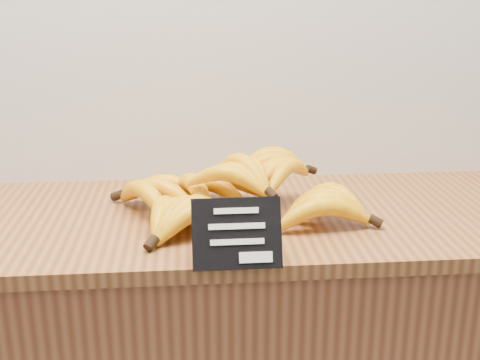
% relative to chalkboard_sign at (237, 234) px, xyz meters
% --- Properties ---
extents(counter_top, '(1.54, 0.54, 0.03)m').
position_rel_chalkboard_sign_xyz_m(counter_top, '(0.02, 0.26, -0.07)').
color(counter_top, brown).
rests_on(counter_top, counter).
extents(chalkboard_sign, '(0.16, 0.06, 0.12)m').
position_rel_chalkboard_sign_xyz_m(chalkboard_sign, '(0.00, 0.00, 0.00)').
color(chalkboard_sign, black).
rests_on(chalkboard_sign, counter_top).
extents(banana_pile, '(0.55, 0.42, 0.12)m').
position_rel_chalkboard_sign_xyz_m(banana_pile, '(0.00, 0.25, -0.01)').
color(banana_pile, '#E6A709').
rests_on(banana_pile, counter_top).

